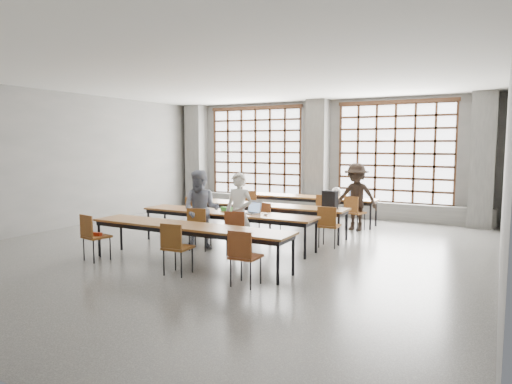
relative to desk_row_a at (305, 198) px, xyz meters
The scene contains 39 objects.
floor 3.89m from the desk_row_a, 92.34° to the right, with size 11.00×11.00×0.00m, color #50504D.
ceiling 4.77m from the desk_row_a, 92.34° to the right, with size 11.00×11.00×0.00m, color silver.
wall_back 2.00m from the desk_row_a, 95.37° to the left, with size 10.00×10.00×0.00m, color #5D5D5B.
wall_left 6.52m from the desk_row_a, 143.39° to the right, with size 11.00×11.00×0.00m, color #5D5D5B.
wall_right 6.27m from the desk_row_a, 38.35° to the right, with size 11.00×11.00×0.00m, color #5D5D5B.
column_left 4.98m from the desk_row_a, 163.40° to the left, with size 0.60×0.55×3.50m, color #51514E.
column_mid 1.77m from the desk_row_a, 96.44° to the left, with size 0.60×0.55×3.50m, color #51514E.
column_right 4.69m from the desk_row_a, 17.73° to the left, with size 0.60×0.55×3.50m, color #51514E.
window_left 3.14m from the desk_row_a, 146.55° to the left, with size 3.32×0.12×3.00m.
window_right 2.90m from the desk_row_a, 37.22° to the left, with size 3.32×0.12×3.00m.
sill_ledge 1.53m from the desk_row_a, 96.09° to the left, with size 9.80×0.35×0.50m, color #51514E.
desk_row_a is the anchor object (origin of this frame).
desk_row_b 2.10m from the desk_row_a, 94.15° to the right, with size 4.00×0.70×0.73m.
desk_row_c 3.59m from the desk_row_a, 95.12° to the right, with size 4.00×0.70×0.73m.
desk_row_d 5.23m from the desk_row_a, 90.97° to the right, with size 4.00×0.70×0.73m.
chair_back_left 1.52m from the desk_row_a, 155.57° to the right, with size 0.52×0.52×0.88m.
chair_back_mid 1.04m from the desk_row_a, 37.67° to the right, with size 0.49×0.49×0.88m.
chair_back_right 1.70m from the desk_row_a, 21.64° to the right, with size 0.52×0.52×0.88m.
chair_mid_left 3.24m from the desk_row_a, 122.99° to the right, with size 0.48×0.49×0.88m.
chair_mid_centre 2.73m from the desk_row_a, 85.23° to the right, with size 0.52×0.52×0.88m.
chair_mid_right 3.19m from the desk_row_a, 58.71° to the right, with size 0.44×0.45×0.88m.
chair_front_left 4.24m from the desk_row_a, 98.14° to the right, with size 0.51×0.51×0.88m.
chair_front_right 4.21m from the desk_row_a, 85.94° to the right, with size 0.50×0.51×0.88m.
chair_near_left 6.13m from the desk_row_a, 107.11° to the right, with size 0.49×0.50×0.88m.
chair_near_mid 5.86m from the desk_row_a, 88.85° to the right, with size 0.45×0.46×0.88m.
chair_near_right 6.03m from the desk_row_a, 76.44° to the right, with size 0.43×0.44×0.88m.
student_male 4.08m from the desk_row_a, 86.07° to the right, with size 0.59×0.39×1.61m, color white.
student_female 4.12m from the desk_row_a, 98.66° to the right, with size 0.80×0.62×1.64m, color #182549.
student_back 1.69m from the desk_row_a, 17.35° to the right, with size 1.09×0.63×1.69m, color black.
laptop_front 3.47m from the desk_row_a, 85.95° to the right, with size 0.43×0.39×0.26m.
laptop_back 1.37m from the desk_row_a, ahead, with size 0.40×0.36×0.26m.
mouse 3.65m from the desk_row_a, 80.05° to the right, with size 0.10×0.06×0.04m, color silver.
green_box 3.51m from the desk_row_a, 96.05° to the right, with size 0.25×0.09×0.09m, color green.
phone 3.67m from the desk_row_a, 92.19° to the right, with size 0.13×0.06×0.01m, color black.
paper_sheet_b 2.19m from the desk_row_a, 101.91° to the right, with size 0.30×0.21×0.00m, color white.
paper_sheet_c 2.09m from the desk_row_a, 91.42° to the right, with size 0.30×0.21×0.00m, color silver.
backpack 2.52m from the desk_row_a, 54.63° to the right, with size 0.32×0.20×0.40m, color black.
plastic_bag 0.93m from the desk_row_a, ahead, with size 0.26×0.21×0.29m, color silver.
red_pouch 6.06m from the desk_row_a, 107.19° to the right, with size 0.20×0.08×0.06m, color #9B2A13.
Camera 1 is at (4.95, -7.89, 2.17)m, focal length 32.00 mm.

